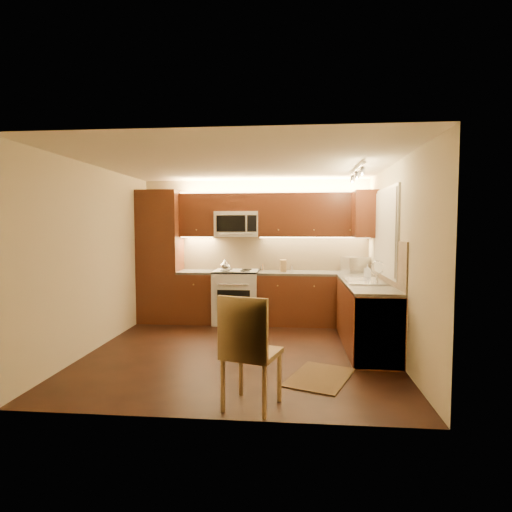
# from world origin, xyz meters

# --- Properties ---
(floor) EXTENTS (4.00, 4.00, 0.01)m
(floor) POSITION_xyz_m (0.00, 0.00, 0.00)
(floor) COLOR black
(floor) RESTS_ON ground
(ceiling) EXTENTS (4.00, 4.00, 0.01)m
(ceiling) POSITION_xyz_m (0.00, 0.00, 2.50)
(ceiling) COLOR beige
(ceiling) RESTS_ON ground
(wall_back) EXTENTS (4.00, 0.01, 2.50)m
(wall_back) POSITION_xyz_m (0.00, 2.00, 1.25)
(wall_back) COLOR #C4B58F
(wall_back) RESTS_ON ground
(wall_front) EXTENTS (4.00, 0.01, 2.50)m
(wall_front) POSITION_xyz_m (0.00, -2.00, 1.25)
(wall_front) COLOR #C4B58F
(wall_front) RESTS_ON ground
(wall_left) EXTENTS (0.01, 4.00, 2.50)m
(wall_left) POSITION_xyz_m (-2.00, 0.00, 1.25)
(wall_left) COLOR #C4B58F
(wall_left) RESTS_ON ground
(wall_right) EXTENTS (0.01, 4.00, 2.50)m
(wall_right) POSITION_xyz_m (2.00, 0.00, 1.25)
(wall_right) COLOR #C4B58F
(wall_right) RESTS_ON ground
(pantry) EXTENTS (0.70, 0.60, 2.30)m
(pantry) POSITION_xyz_m (-1.65, 1.70, 1.15)
(pantry) COLOR #4D1C10
(pantry) RESTS_ON floor
(base_cab_back_left) EXTENTS (0.62, 0.60, 0.86)m
(base_cab_back_left) POSITION_xyz_m (-0.99, 1.70, 0.43)
(base_cab_back_left) COLOR #4D1C10
(base_cab_back_left) RESTS_ON floor
(counter_back_left) EXTENTS (0.62, 0.60, 0.04)m
(counter_back_left) POSITION_xyz_m (-0.99, 1.70, 0.88)
(counter_back_left) COLOR #393734
(counter_back_left) RESTS_ON base_cab_back_left
(base_cab_back_right) EXTENTS (1.92, 0.60, 0.86)m
(base_cab_back_right) POSITION_xyz_m (1.04, 1.70, 0.43)
(base_cab_back_right) COLOR #4D1C10
(base_cab_back_right) RESTS_ON floor
(counter_back_right) EXTENTS (1.92, 0.60, 0.04)m
(counter_back_right) POSITION_xyz_m (1.04, 1.70, 0.88)
(counter_back_right) COLOR #393734
(counter_back_right) RESTS_ON base_cab_back_right
(base_cab_right) EXTENTS (0.60, 2.00, 0.86)m
(base_cab_right) POSITION_xyz_m (1.70, 0.40, 0.43)
(base_cab_right) COLOR #4D1C10
(base_cab_right) RESTS_ON floor
(counter_right) EXTENTS (0.60, 2.00, 0.04)m
(counter_right) POSITION_xyz_m (1.70, 0.40, 0.88)
(counter_right) COLOR #393734
(counter_right) RESTS_ON base_cab_right
(dishwasher) EXTENTS (0.58, 0.60, 0.84)m
(dishwasher) POSITION_xyz_m (1.70, -0.30, 0.43)
(dishwasher) COLOR silver
(dishwasher) RESTS_ON floor
(backsplash_back) EXTENTS (3.30, 0.02, 0.60)m
(backsplash_back) POSITION_xyz_m (0.35, 1.99, 1.20)
(backsplash_back) COLOR tan
(backsplash_back) RESTS_ON wall_back
(backsplash_right) EXTENTS (0.02, 2.00, 0.60)m
(backsplash_right) POSITION_xyz_m (1.99, 0.40, 1.20)
(backsplash_right) COLOR tan
(backsplash_right) RESTS_ON wall_right
(upper_cab_back_left) EXTENTS (0.62, 0.35, 0.75)m
(upper_cab_back_left) POSITION_xyz_m (-0.99, 1.82, 1.88)
(upper_cab_back_left) COLOR #4D1C10
(upper_cab_back_left) RESTS_ON wall_back
(upper_cab_back_right) EXTENTS (1.92, 0.35, 0.75)m
(upper_cab_back_right) POSITION_xyz_m (1.04, 1.82, 1.88)
(upper_cab_back_right) COLOR #4D1C10
(upper_cab_back_right) RESTS_ON wall_back
(upper_cab_bridge) EXTENTS (0.76, 0.35, 0.31)m
(upper_cab_bridge) POSITION_xyz_m (-0.30, 1.82, 2.09)
(upper_cab_bridge) COLOR #4D1C10
(upper_cab_bridge) RESTS_ON wall_back
(upper_cab_right_corner) EXTENTS (0.35, 0.50, 0.75)m
(upper_cab_right_corner) POSITION_xyz_m (1.82, 1.40, 1.88)
(upper_cab_right_corner) COLOR #4D1C10
(upper_cab_right_corner) RESTS_ON wall_right
(stove) EXTENTS (0.76, 0.65, 0.92)m
(stove) POSITION_xyz_m (-0.30, 1.68, 0.46)
(stove) COLOR silver
(stove) RESTS_ON floor
(microwave) EXTENTS (0.76, 0.38, 0.44)m
(microwave) POSITION_xyz_m (-0.30, 1.81, 1.72)
(microwave) COLOR silver
(microwave) RESTS_ON wall_back
(window_frame) EXTENTS (0.03, 1.44, 1.24)m
(window_frame) POSITION_xyz_m (1.99, 0.55, 1.60)
(window_frame) COLOR silver
(window_frame) RESTS_ON wall_right
(window_blinds) EXTENTS (0.02, 1.36, 1.16)m
(window_blinds) POSITION_xyz_m (1.97, 0.55, 1.60)
(window_blinds) COLOR silver
(window_blinds) RESTS_ON wall_right
(sink) EXTENTS (0.52, 0.86, 0.15)m
(sink) POSITION_xyz_m (1.70, 0.55, 0.98)
(sink) COLOR silver
(sink) RESTS_ON counter_right
(faucet) EXTENTS (0.20, 0.04, 0.30)m
(faucet) POSITION_xyz_m (1.88, 0.55, 1.05)
(faucet) COLOR silver
(faucet) RESTS_ON counter_right
(track_light_bar) EXTENTS (0.04, 1.20, 0.03)m
(track_light_bar) POSITION_xyz_m (1.55, 0.40, 2.46)
(track_light_bar) COLOR silver
(track_light_bar) RESTS_ON ceiling
(kettle) EXTENTS (0.23, 0.23, 0.21)m
(kettle) POSITION_xyz_m (-0.46, 1.48, 1.03)
(kettle) COLOR silver
(kettle) RESTS_ON stove
(toaster_oven) EXTENTS (0.53, 0.47, 0.26)m
(toaster_oven) POSITION_xyz_m (1.76, 1.82, 1.03)
(toaster_oven) COLOR silver
(toaster_oven) RESTS_ON counter_back_right
(knife_block) EXTENTS (0.12, 0.16, 0.21)m
(knife_block) POSITION_xyz_m (0.51, 1.73, 1.00)
(knife_block) COLOR #A28349
(knife_block) RESTS_ON counter_back_right
(spice_jar_a) EXTENTS (0.05, 0.05, 0.10)m
(spice_jar_a) POSITION_xyz_m (0.14, 1.94, 0.95)
(spice_jar_a) COLOR silver
(spice_jar_a) RESTS_ON counter_back_right
(spice_jar_b) EXTENTS (0.05, 0.05, 0.09)m
(spice_jar_b) POSITION_xyz_m (0.50, 1.85, 0.95)
(spice_jar_b) COLOR brown
(spice_jar_b) RESTS_ON counter_back_right
(spice_jar_c) EXTENTS (0.04, 0.04, 0.09)m
(spice_jar_c) POSITION_xyz_m (0.65, 1.91, 0.95)
(spice_jar_c) COLOR silver
(spice_jar_c) RESTS_ON counter_back_right
(spice_jar_d) EXTENTS (0.04, 0.04, 0.10)m
(spice_jar_d) POSITION_xyz_m (0.14, 1.94, 0.95)
(spice_jar_d) COLOR #9D672F
(spice_jar_d) RESTS_ON counter_back_right
(soap_bottle) EXTENTS (0.09, 0.10, 0.21)m
(soap_bottle) POSITION_xyz_m (1.82, 1.01, 1.00)
(soap_bottle) COLOR white
(soap_bottle) RESTS_ON counter_right
(rug) EXTENTS (0.87, 1.04, 0.01)m
(rug) POSITION_xyz_m (1.00, -0.90, 0.01)
(rug) COLOR black
(rug) RESTS_ON floor
(dining_chair) EXTENTS (0.59, 0.59, 1.06)m
(dining_chair) POSITION_xyz_m (0.32, -1.70, 0.53)
(dining_chair) COLOR #A28349
(dining_chair) RESTS_ON floor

